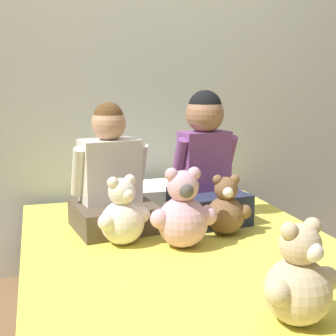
% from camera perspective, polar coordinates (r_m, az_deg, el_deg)
% --- Properties ---
extents(wall_behind_bed, '(8.00, 0.06, 2.50)m').
position_cam_1_polar(wall_behind_bed, '(2.76, -4.14, 13.52)').
color(wall_behind_bed, beige).
rests_on(wall_behind_bed, ground_plane).
extents(bed, '(1.31, 2.03, 0.44)m').
position_cam_1_polar(bed, '(1.90, 3.69, -17.45)').
color(bed, '#997F60').
rests_on(bed, ground_plane).
extents(child_on_left, '(0.40, 0.38, 0.58)m').
position_cam_1_polar(child_on_left, '(2.15, -6.93, -1.42)').
color(child_on_left, brown).
rests_on(child_on_left, bed).
extents(child_on_right, '(0.35, 0.37, 0.63)m').
position_cam_1_polar(child_on_right, '(2.26, 4.68, 0.34)').
color(child_on_right, '#282D47').
rests_on(child_on_right, bed).
extents(teddy_bear_held_by_left_child, '(0.23, 0.18, 0.29)m').
position_cam_1_polar(teddy_bear_held_by_left_child, '(1.95, -5.57, -5.80)').
color(teddy_bear_held_by_left_child, silver).
rests_on(teddy_bear_held_by_left_child, bed).
extents(teddy_bear_held_by_right_child, '(0.22, 0.17, 0.27)m').
position_cam_1_polar(teddy_bear_held_by_right_child, '(2.08, 7.04, -5.03)').
color(teddy_bear_held_by_right_child, brown).
rests_on(teddy_bear_held_by_right_child, bed).
extents(teddy_bear_between_children, '(0.28, 0.21, 0.33)m').
position_cam_1_polar(teddy_bear_between_children, '(1.90, 1.82, -5.62)').
color(teddy_bear_between_children, '#DBA3B2').
rests_on(teddy_bear_between_children, bed).
extents(teddy_bear_at_foot_of_bed, '(0.25, 0.19, 0.30)m').
position_cam_1_polar(teddy_bear_at_foot_of_bed, '(1.38, 15.65, -13.07)').
color(teddy_bear_at_foot_of_bed, '#D1B78E').
rests_on(teddy_bear_at_foot_of_bed, bed).
extents(pillow_at_headboard, '(0.53, 0.32, 0.11)m').
position_cam_1_polar(pillow_at_headboard, '(2.54, -2.52, -3.35)').
color(pillow_at_headboard, white).
rests_on(pillow_at_headboard, bed).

